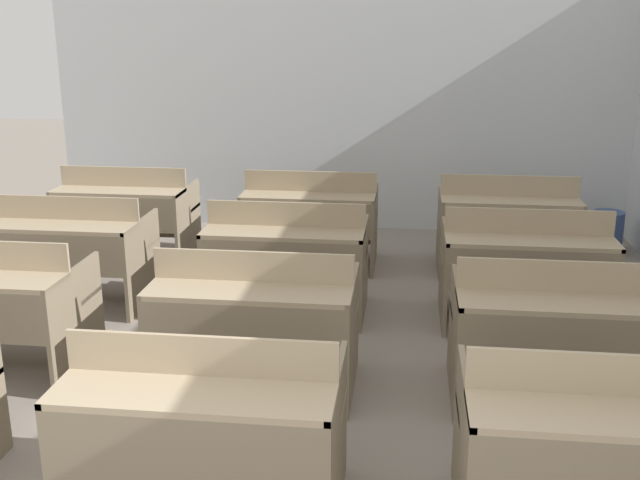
{
  "coord_description": "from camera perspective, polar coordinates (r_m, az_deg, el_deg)",
  "views": [
    {
      "loc": [
        0.72,
        -1.31,
        2.13
      ],
      "look_at": [
        0.16,
        3.42,
        0.74
      ],
      "focal_mm": 42.0,
      "sensor_mm": 36.0,
      "label": 1
    }
  ],
  "objects": [
    {
      "name": "bench_third_center",
      "position": [
        5.58,
        -2.56,
        -1.11
      ],
      "size": [
        1.17,
        0.75,
        0.87
      ],
      "color": "#7A6B54",
      "rests_on": "ground_plane"
    },
    {
      "name": "bench_front_center",
      "position": [
        3.38,
        -8.78,
        -13.45
      ],
      "size": [
        1.17,
        0.75,
        0.87
      ],
      "color": "#7F7059",
      "rests_on": "ground_plane"
    },
    {
      "name": "wall_back",
      "position": [
        7.88,
        1.53,
        10.78
      ],
      "size": [
        6.03,
        0.06,
        2.76
      ],
      "color": "silver",
      "rests_on": "ground_plane"
    },
    {
      "name": "bench_back_left",
      "position": [
        7.14,
        -14.57,
        2.24
      ],
      "size": [
        1.17,
        0.75,
        0.87
      ],
      "color": "#81725B",
      "rests_on": "ground_plane"
    },
    {
      "name": "wastepaper_bin",
      "position": [
        7.67,
        21.02,
        0.58
      ],
      "size": [
        0.29,
        0.29,
        0.4
      ],
      "color": "#33477A",
      "rests_on": "ground_plane"
    },
    {
      "name": "bench_front_right",
      "position": [
        3.4,
        20.93,
        -14.24
      ],
      "size": [
        1.17,
        0.75,
        0.87
      ],
      "color": "#81725B",
      "rests_on": "ground_plane"
    },
    {
      "name": "bench_second_right",
      "position": [
        4.47,
        17.7,
        -6.4
      ],
      "size": [
        1.17,
        0.75,
        0.87
      ],
      "color": "#7B6B54",
      "rests_on": "ground_plane"
    },
    {
      "name": "bench_third_right",
      "position": [
        5.58,
        15.37,
        -1.71
      ],
      "size": [
        1.17,
        0.75,
        0.87
      ],
      "color": "#7B6C55",
      "rests_on": "ground_plane"
    },
    {
      "name": "bench_back_right",
      "position": [
        6.73,
        14.07,
        1.44
      ],
      "size": [
        1.17,
        0.75,
        0.87
      ],
      "color": "#7F6F58",
      "rests_on": "ground_plane"
    },
    {
      "name": "bench_third_left",
      "position": [
        6.08,
        -18.62,
        -0.52
      ],
      "size": [
        1.17,
        0.75,
        0.87
      ],
      "color": "#7F7059",
      "rests_on": "ground_plane"
    },
    {
      "name": "bench_back_center",
      "position": [
        6.71,
        -0.74,
        1.89
      ],
      "size": [
        1.17,
        0.75,
        0.87
      ],
      "color": "#796A53",
      "rests_on": "ground_plane"
    },
    {
      "name": "bench_second_center",
      "position": [
        4.44,
        -4.99,
        -5.81
      ],
      "size": [
        1.17,
        0.75,
        0.87
      ],
      "color": "#7F7059",
      "rests_on": "ground_plane"
    }
  ]
}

